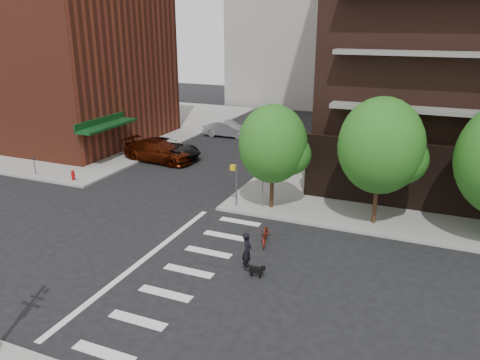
{
  "coord_description": "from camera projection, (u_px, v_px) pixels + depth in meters",
  "views": [
    {
      "loc": [
        12.43,
        -16.37,
        10.75
      ],
      "look_at": [
        3.0,
        6.0,
        2.5
      ],
      "focal_mm": 35.0,
      "sensor_mm": 36.0,
      "label": 1
    }
  ],
  "objects": [
    {
      "name": "sidewalk_nw",
      "position": [
        73.0,
        123.0,
        51.8
      ],
      "size": [
        31.0,
        33.0,
        0.15
      ],
      "primitive_type": "cube",
      "color": "gray",
      "rests_on": "ground"
    },
    {
      "name": "scooter",
      "position": [
        265.0,
        234.0,
        23.72
      ],
      "size": [
        1.12,
        2.0,
        0.99
      ],
      "primitive_type": "imported",
      "rotation": [
        0.0,
        0.0,
        0.26
      ],
      "color": "maroon",
      "rests_on": "ground"
    },
    {
      "name": "parked_car_silver",
      "position": [
        228.0,
        129.0,
        45.76
      ],
      "size": [
        1.86,
        4.77,
        1.55
      ],
      "primitive_type": "imported",
      "rotation": [
        0.0,
        0.0,
        1.62
      ],
      "color": "silver",
      "rests_on": "ground"
    },
    {
      "name": "pedestrian_signal",
      "position": [
        242.0,
        179.0,
        27.78
      ],
      "size": [
        2.18,
        0.67,
        2.6
      ],
      "color": "slate",
      "rests_on": "sidewalk_ne"
    },
    {
      "name": "dog_walker",
      "position": [
        247.0,
        251.0,
        21.16
      ],
      "size": [
        0.74,
        0.57,
        1.8
      ],
      "primitive_type": "imported",
      "rotation": [
        0.0,
        0.0,
        1.8
      ],
      "color": "black",
      "rests_on": "ground"
    },
    {
      "name": "crosswalk",
      "position": [
        174.0,
        268.0,
        21.5
      ],
      "size": [
        3.85,
        13.0,
        0.01
      ],
      "color": "silver",
      "rests_on": "ground"
    },
    {
      "name": "tree_a",
      "position": [
        273.0,
        144.0,
        26.96
      ],
      "size": [
        4.0,
        4.0,
        5.9
      ],
      "color": "#301E11",
      "rests_on": "sidewalk_ne"
    },
    {
      "name": "parked_car_maroon",
      "position": [
        159.0,
        151.0,
        37.58
      ],
      "size": [
        2.89,
        6.18,
        1.74
      ],
      "primitive_type": "imported",
      "rotation": [
        0.0,
        0.0,
        1.5
      ],
      "color": "#461305",
      "rests_on": "ground"
    },
    {
      "name": "midrise_nw",
      "position": [
        40.0,
        28.0,
        42.84
      ],
      "size": [
        21.4,
        15.5,
        20.0
      ],
      "color": "maroon",
      "rests_on": "sidewalk_nw"
    },
    {
      "name": "ground",
      "position": [
        133.0,
        259.0,
        22.31
      ],
      "size": [
        120.0,
        120.0,
        0.0
      ],
      "primitive_type": "plane",
      "color": "black",
      "rests_on": "ground"
    },
    {
      "name": "parked_car_black",
      "position": [
        164.0,
        149.0,
        38.15
      ],
      "size": [
        3.05,
        6.25,
        1.71
      ],
      "primitive_type": "imported",
      "rotation": [
        0.0,
        0.0,
        1.54
      ],
      "color": "black",
      "rests_on": "ground"
    },
    {
      "name": "dog",
      "position": [
        257.0,
        270.0,
        20.58
      ],
      "size": [
        0.72,
        0.22,
        0.61
      ],
      "rotation": [
        0.0,
        0.0,
        0.04
      ],
      "color": "black",
      "rests_on": "ground"
    },
    {
      "name": "parking_meter",
      "position": [
        34.0,
        164.0,
        33.96
      ],
      "size": [
        0.1,
        0.08,
        1.32
      ],
      "color": "black",
      "rests_on": "sidewalk_nw"
    },
    {
      "name": "tree_b",
      "position": [
        381.0,
        146.0,
        24.59
      ],
      "size": [
        4.5,
        4.5,
        6.65
      ],
      "color": "#301E11",
      "rests_on": "sidewalk_ne"
    },
    {
      "name": "fire_hydrant",
      "position": [
        73.0,
        175.0,
        32.8
      ],
      "size": [
        0.24,
        0.24,
        0.73
      ],
      "color": "#A50C0C",
      "rests_on": "sidewalk_nw"
    }
  ]
}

